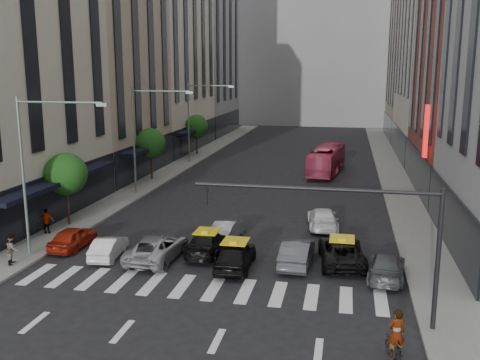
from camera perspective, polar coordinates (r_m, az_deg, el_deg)
The scene contains 32 objects.
ground at distance 25.66m, azimuth -5.01°, elevation -12.66°, with size 160.00×160.00×0.00m, color black.
sidewalk_left at distance 56.46m, azimuth -7.66°, elevation 0.85°, with size 3.00×96.00×0.15m, color slate.
sidewalk_right at distance 53.64m, azimuth 16.26°, elevation -0.09°, with size 3.00×96.00×0.15m, color slate.
building_left_b at distance 55.73m, azimuth -14.18°, elevation 12.79°, with size 8.00×16.00×24.00m, color tan.
building_left_c at distance 72.79m, azimuth -8.07°, elevation 17.41°, with size 8.00×20.00×36.00m, color beige.
building_left_d at distance 90.68m, azimuth -3.92°, elevation 14.42°, with size 8.00×18.00×30.00m, color gray.
building_right_b at distance 50.51m, azimuth 23.79°, elevation 13.47°, with size 8.00×18.00×26.00m, color brown.
building_right_d at distance 88.07m, azimuth 18.60°, elevation 13.30°, with size 8.00×18.00×28.00m, color tan.
building_far at distance 107.87m, azimuth 8.09°, elevation 15.49°, with size 30.00×10.00×36.00m, color gray.
tree_near at distance 37.96m, azimuth -18.07°, elevation 0.60°, with size 2.88×2.88×4.95m.
tree_mid at distance 52.29m, azimuth -9.50°, elevation 3.91°, with size 2.88×2.88×4.95m.
tree_far at distance 67.37m, azimuth -4.66°, elevation 5.73°, with size 2.88×2.88×4.95m.
streetlamp_near at distance 31.63m, azimuth -20.84°, elevation 2.45°, with size 5.38×0.25×9.00m.
streetlamp_mid at distance 45.84m, azimuth -10.20°, elevation 5.65°, with size 5.38×0.25×9.00m.
streetlamp_far at distance 60.94m, azimuth -4.66°, elevation 7.23°, with size 5.38×0.25×9.00m.
traffic_signal at distance 22.26m, azimuth 13.44°, elevation -4.50°, with size 10.10×0.20×6.00m.
liberty_sign at distance 43.04m, azimuth 19.23°, elevation 4.94°, with size 0.30×0.70×4.00m.
car_red at distance 33.85m, azimuth -17.38°, elevation -5.87°, with size 1.58×3.91×1.33m, color #9E200E.
car_white_front at distance 31.69m, azimuth -13.84°, elevation -6.97°, with size 1.29×3.69×1.22m, color silver.
car_silver at distance 30.75m, azimuth -8.82°, elevation -7.14°, with size 2.37×5.14×1.43m, color #A3A2A7.
taxi_left at distance 31.39m, azimuth -3.52°, elevation -6.70°, with size 1.90×4.67×1.35m, color black.
taxi_center at distance 29.08m, azimuth -0.50°, elevation -8.01°, with size 1.79×4.46×1.52m, color black.
car_grey_mid at distance 29.78m, azimuth 6.11°, elevation -7.66°, with size 1.55×4.43×1.46m, color #43444B.
taxi_right at distance 30.33m, azimuth 10.78°, elevation -7.48°, with size 2.35×5.11×1.42m, color black.
car_grey_curb at distance 28.82m, azimuth 15.39°, elevation -8.90°, with size 1.77×4.36×1.27m, color #484C51.
car_row2_left at distance 34.06m, azimuth -1.31°, elevation -5.27°, with size 1.35×3.86×1.27m, color gray.
car_row2_right at distance 36.81m, azimuth 8.82°, elevation -4.04°, with size 1.90×4.68×1.36m, color white.
bus at distance 56.01m, azimuth 9.23°, elevation 2.13°, with size 2.41×10.28×2.86m, color #BA3657.
motorcycle at distance 21.31m, azimuth 16.23°, elevation -17.07°, with size 0.61×1.76×0.92m, color black.
rider at distance 20.69m, azimuth 16.45°, elevation -13.72°, with size 0.67×0.44×1.83m, color gray.
pedestrian_near at distance 31.85m, azimuth -23.11°, elevation -6.77°, with size 0.82×0.64×1.68m, color gray.
pedestrian_far at distance 36.79m, azimuth -19.93°, elevation -4.15°, with size 0.96×0.40×1.64m, color gray.
Camera 1 is at (6.75, -22.40, 10.53)m, focal length 40.00 mm.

